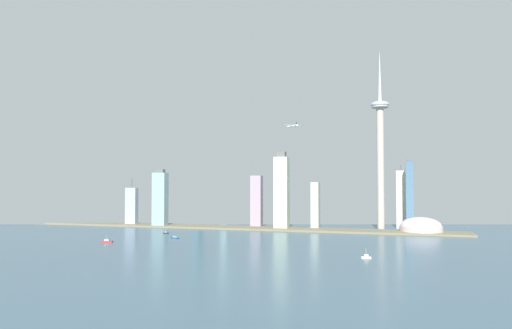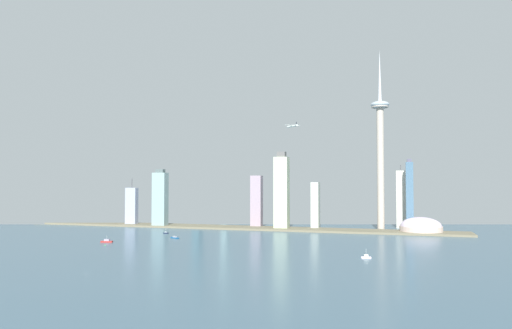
{
  "view_description": "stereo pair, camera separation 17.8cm",
  "coord_description": "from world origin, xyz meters",
  "px_view_note": "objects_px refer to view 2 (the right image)",
  "views": [
    {
      "loc": [
        296.63,
        -414.96,
        94.39
      ],
      "look_at": [
        53.81,
        446.59,
        124.83
      ],
      "focal_mm": 32.76,
      "sensor_mm": 36.0,
      "label": 1
    },
    {
      "loc": [
        296.8,
        -414.91,
        94.39
      ],
      "look_at": [
        53.81,
        446.59,
        124.83
      ],
      "focal_mm": 32.76,
      "sensor_mm": 36.0,
      "label": 2
    }
  ],
  "objects_px": {
    "skyscraper_1": "(225,187)",
    "skyscraper_2": "(160,199)",
    "boat_3": "(107,241)",
    "boat_1": "(175,237)",
    "channel_buoy_0": "(105,245)",
    "observation_tower": "(380,144)",
    "skyscraper_0": "(315,206)",
    "skyscraper_4": "(401,199)",
    "stadium_dome": "(421,227)",
    "boat_2": "(166,233)",
    "skyscraper_8": "(132,206)",
    "airplane": "(292,126)",
    "boat_0": "(366,257)",
    "skyscraper_3": "(282,192)",
    "skyscraper_5": "(257,202)",
    "skyscraper_6": "(410,196)",
    "skyscraper_7": "(198,188)"
  },
  "relations": [
    {
      "from": "skyscraper_2",
      "to": "boat_3",
      "type": "distance_m",
      "value": 243.2
    },
    {
      "from": "skyscraper_8",
      "to": "boat_0",
      "type": "distance_m",
      "value": 572.64
    },
    {
      "from": "stadium_dome",
      "to": "channel_buoy_0",
      "type": "xyz_separation_m",
      "value": [
        -451.53,
        -291.11,
        -9.99
      ]
    },
    {
      "from": "stadium_dome",
      "to": "channel_buoy_0",
      "type": "relative_size",
      "value": 42.59
    },
    {
      "from": "observation_tower",
      "to": "boat_2",
      "type": "height_order",
      "value": "observation_tower"
    },
    {
      "from": "skyscraper_3",
      "to": "boat_2",
      "type": "relative_size",
      "value": 15.64
    },
    {
      "from": "skyscraper_2",
      "to": "boat_3",
      "type": "relative_size",
      "value": 6.37
    },
    {
      "from": "skyscraper_5",
      "to": "channel_buoy_0",
      "type": "xyz_separation_m",
      "value": [
        -141.98,
        -306.86,
        -51.08
      ]
    },
    {
      "from": "skyscraper_8",
      "to": "boat_0",
      "type": "bearing_deg",
      "value": -30.51
    },
    {
      "from": "skyscraper_1",
      "to": "skyscraper_2",
      "type": "xyz_separation_m",
      "value": [
        -103.45,
        -101.09,
        -23.97
      ]
    },
    {
      "from": "boat_1",
      "to": "channel_buoy_0",
      "type": "xyz_separation_m",
      "value": [
        -60.05,
        -105.26,
        -0.37
      ]
    },
    {
      "from": "skyscraper_2",
      "to": "channel_buoy_0",
      "type": "distance_m",
      "value": 275.24
    },
    {
      "from": "skyscraper_1",
      "to": "boat_1",
      "type": "height_order",
      "value": "skyscraper_1"
    },
    {
      "from": "skyscraper_1",
      "to": "airplane",
      "type": "height_order",
      "value": "airplane"
    },
    {
      "from": "skyscraper_2",
      "to": "skyscraper_4",
      "type": "xyz_separation_m",
      "value": [
        469.67,
        111.58,
        0.7
      ]
    },
    {
      "from": "skyscraper_4",
      "to": "skyscraper_6",
      "type": "relative_size",
      "value": 0.92
    },
    {
      "from": "skyscraper_0",
      "to": "boat_0",
      "type": "distance_m",
      "value": 339.69
    },
    {
      "from": "boat_0",
      "to": "airplane",
      "type": "distance_m",
      "value": 382.3
    },
    {
      "from": "observation_tower",
      "to": "airplane",
      "type": "xyz_separation_m",
      "value": [
        -162.67,
        -34.49,
        34.64
      ]
    },
    {
      "from": "skyscraper_5",
      "to": "boat_1",
      "type": "height_order",
      "value": "skyscraper_5"
    },
    {
      "from": "boat_2",
      "to": "skyscraper_0",
      "type": "bearing_deg",
      "value": -146.8
    },
    {
      "from": "skyscraper_2",
      "to": "boat_1",
      "type": "xyz_separation_m",
      "value": [
        109.61,
        -159.77,
        -54.97
      ]
    },
    {
      "from": "skyscraper_2",
      "to": "skyscraper_4",
      "type": "height_order",
      "value": "skyscraper_4"
    },
    {
      "from": "boat_2",
      "to": "boat_3",
      "type": "height_order",
      "value": "boat_3"
    },
    {
      "from": "skyscraper_8",
      "to": "airplane",
      "type": "relative_size",
      "value": 3.58
    },
    {
      "from": "skyscraper_1",
      "to": "skyscraper_6",
      "type": "relative_size",
      "value": 1.23
    },
    {
      "from": "skyscraper_0",
      "to": "skyscraper_6",
      "type": "xyz_separation_m",
      "value": [
        174.65,
        23.0,
        20.16
      ]
    },
    {
      "from": "boat_2",
      "to": "channel_buoy_0",
      "type": "xyz_separation_m",
      "value": [
        -14.34,
        -164.03,
        -0.3
      ]
    },
    {
      "from": "observation_tower",
      "to": "skyscraper_0",
      "type": "xyz_separation_m",
      "value": [
        -122.37,
        -7.5,
        -118.49
      ]
    },
    {
      "from": "skyscraper_0",
      "to": "skyscraper_8",
      "type": "xyz_separation_m",
      "value": [
        -383.26,
        -28.62,
        -5.9
      ]
    },
    {
      "from": "stadium_dome",
      "to": "skyscraper_4",
      "type": "bearing_deg",
      "value": 110.18
    },
    {
      "from": "skyscraper_4",
      "to": "boat_1",
      "type": "relative_size",
      "value": 7.01
    },
    {
      "from": "skyscraper_6",
      "to": "boat_3",
      "type": "height_order",
      "value": "skyscraper_6"
    },
    {
      "from": "skyscraper_6",
      "to": "skyscraper_8",
      "type": "distance_m",
      "value": 560.9
    },
    {
      "from": "skyscraper_7",
      "to": "channel_buoy_0",
      "type": "height_order",
      "value": "skyscraper_7"
    },
    {
      "from": "skyscraper_4",
      "to": "boat_0",
      "type": "height_order",
      "value": "skyscraper_4"
    },
    {
      "from": "observation_tower",
      "to": "stadium_dome",
      "type": "relative_size",
      "value": 4.62
    },
    {
      "from": "boat_1",
      "to": "channel_buoy_0",
      "type": "height_order",
      "value": "boat_1"
    },
    {
      "from": "stadium_dome",
      "to": "skyscraper_4",
      "type": "distance_m",
      "value": 102.07
    },
    {
      "from": "skyscraper_0",
      "to": "skyscraper_6",
      "type": "height_order",
      "value": "skyscraper_6"
    },
    {
      "from": "skyscraper_8",
      "to": "airplane",
      "type": "distance_m",
      "value": 378.04
    },
    {
      "from": "boat_1",
      "to": "boat_2",
      "type": "bearing_deg",
      "value": -25.78
    },
    {
      "from": "skyscraper_8",
      "to": "boat_1",
      "type": "xyz_separation_m",
      "value": [
        183.37,
        -174.84,
        -38.22
      ]
    },
    {
      "from": "skyscraper_8",
      "to": "boat_3",
      "type": "bearing_deg",
      "value": -66.99
    },
    {
      "from": "skyscraper_6",
      "to": "boat_1",
      "type": "xyz_separation_m",
      "value": [
        -374.54,
        -226.46,
        -64.28
      ]
    },
    {
      "from": "skyscraper_2",
      "to": "skyscraper_5",
      "type": "relative_size",
      "value": 1.12
    },
    {
      "from": "boat_0",
      "to": "channel_buoy_0",
      "type": "distance_m",
      "value": 369.08
    },
    {
      "from": "boat_2",
      "to": "skyscraper_7",
      "type": "bearing_deg",
      "value": -78.7
    },
    {
      "from": "skyscraper_1",
      "to": "skyscraper_4",
      "type": "height_order",
      "value": "skyscraper_1"
    },
    {
      "from": "skyscraper_3",
      "to": "skyscraper_8",
      "type": "xyz_separation_m",
      "value": [
        -321.64,
        -3.98,
        -32.07
      ]
    }
  ]
}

